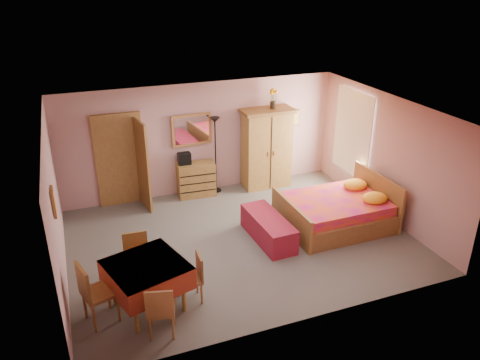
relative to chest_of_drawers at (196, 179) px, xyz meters
name	(u,v)px	position (x,y,z in m)	size (l,w,h in m)	color
floor	(241,240)	(0.25, -2.25, -0.40)	(6.50, 6.50, 0.00)	slate
ceiling	(241,112)	(0.25, -2.25, 2.20)	(6.50, 6.50, 0.00)	brown
wall_back	(202,138)	(0.25, 0.25, 0.90)	(6.50, 0.10, 2.60)	tan
wall_front	(304,248)	(0.25, -4.75, 0.90)	(6.50, 0.10, 2.60)	tan
wall_left	(55,209)	(-3.00, -2.25, 0.90)	(0.10, 5.00, 2.60)	tan
wall_right	(386,157)	(3.50, -2.25, 0.90)	(0.10, 5.00, 2.60)	tan
doorway	(120,161)	(-1.65, 0.22, 0.62)	(1.06, 0.12, 2.15)	#9E6B35
window	(353,133)	(3.46, -1.05, 1.05)	(0.08, 1.40, 1.95)	white
picture_left	(53,202)	(-2.97, -2.85, 1.30)	(0.04, 0.32, 0.42)	orange
picture_back	(294,118)	(2.60, 0.22, 1.15)	(0.30, 0.04, 0.40)	#D8BF59
chest_of_drawers	(196,179)	(0.00, 0.00, 0.00)	(0.85, 0.43, 0.81)	olive
wall_mirror	(192,130)	(0.00, 0.21, 1.15)	(0.94, 0.05, 0.74)	white
stereo	(184,159)	(-0.24, 0.06, 0.54)	(0.28, 0.21, 0.27)	black
floor_lamp	(216,155)	(0.50, 0.05, 0.51)	(0.23, 0.23, 1.83)	black
wardrobe	(267,149)	(1.75, -0.07, 0.56)	(1.23, 0.63, 1.93)	#AF7F3B
sunflower_vase	(273,99)	(1.88, -0.06, 1.76)	(0.19, 0.19, 0.47)	yellow
bed	(335,204)	(2.27, -2.39, 0.09)	(2.12, 1.67, 0.98)	#C11270
bench	(268,228)	(0.76, -2.42, -0.16)	(0.55, 1.47, 0.49)	maroon
dining_table	(148,286)	(-1.81, -3.63, 0.00)	(1.10, 1.10, 0.81)	maroon
chair_south	(161,308)	(-1.74, -4.25, 0.03)	(0.39, 0.39, 0.87)	olive
chair_north	(138,261)	(-1.85, -2.96, 0.05)	(0.41, 0.41, 0.90)	#AE733A
chair_west	(99,292)	(-2.53, -3.65, 0.11)	(0.47, 0.47, 1.03)	#9E6635
chair_east	(190,279)	(-1.16, -3.68, 0.01)	(0.37, 0.37, 0.82)	#A06436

